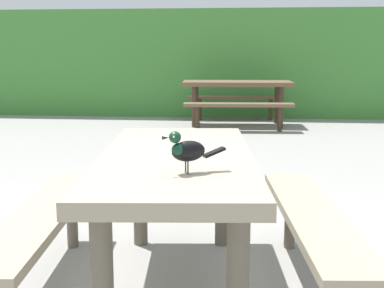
% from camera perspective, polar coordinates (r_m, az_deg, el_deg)
% --- Properties ---
extents(hedge_wall, '(28.00, 1.23, 2.01)m').
position_cam_1_polar(hedge_wall, '(10.72, 3.74, 8.50)').
color(hedge_wall, '#428438').
rests_on(hedge_wall, ground).
extents(picnic_table_foreground, '(1.83, 1.86, 0.74)m').
position_cam_1_polar(picnic_table_foreground, '(2.79, -1.62, -4.74)').
color(picnic_table_foreground, gray).
rests_on(picnic_table_foreground, ground).
extents(bird_grackle, '(0.26, 0.16, 0.18)m').
position_cam_1_polar(bird_grackle, '(2.29, -0.63, -0.59)').
color(bird_grackle, black).
rests_on(bird_grackle, picnic_table_foreground).
extents(picnic_table_mid_left, '(1.84, 1.78, 0.74)m').
position_cam_1_polar(picnic_table_mid_left, '(9.14, 4.75, 5.44)').
color(picnic_table_mid_left, brown).
rests_on(picnic_table_mid_left, ground).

